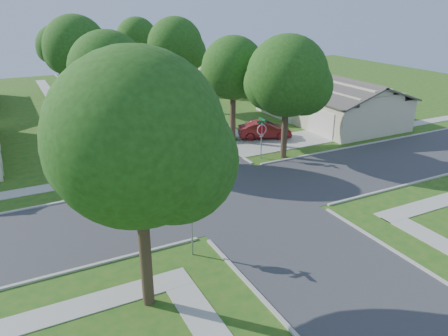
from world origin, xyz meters
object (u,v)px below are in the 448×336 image
object	(u,v)px
tree_w_far	(58,48)
car_curb_east	(134,86)
stop_sign_ne	(262,131)
stop_sign_sw	(191,214)
house_ne_near	(329,104)
tree_e_near	(234,71)
tree_e_mid	(176,48)
tree_sw_corner	(139,146)
house_ne_far	(237,75)
tree_e_far	(137,40)
tree_w_mid	(77,50)
car_driveway	(265,130)
tree_ne_corner	(288,80)
tree_w_near	(109,74)
car_curb_west	(71,84)

from	to	relation	value
tree_w_far	car_curb_east	xyz separation A→B (m)	(7.85, -2.31, -4.68)
stop_sign_ne	car_curb_east	world-z (taller)	stop_sign_ne
stop_sign_sw	house_ne_near	distance (m)	25.98
tree_e_near	tree_e_mid	size ratio (longest dim) A/B	0.90
tree_e_near	tree_sw_corner	xyz separation A→B (m)	(-12.19, -16.00, 0.62)
tree_e_near	house_ne_far	size ratio (longest dim) A/B	0.61
tree_e_far	tree_w_mid	world-z (taller)	tree_w_mid
house_ne_near	car_curb_east	bearing A→B (deg)	121.71
tree_e_near	tree_w_mid	size ratio (longest dim) A/B	0.87
tree_w_far	tree_sw_corner	world-z (taller)	tree_sw_corner
tree_e_near	car_driveway	xyz separation A→B (m)	(2.76, -0.31, -4.94)
stop_sign_ne	tree_e_mid	world-z (taller)	tree_e_mid
house_ne_near	car_curb_east	world-z (taller)	house_ne_near
tree_w_far	tree_e_mid	bearing A→B (deg)	-54.10
stop_sign_sw	car_driveway	distance (m)	18.18
tree_sw_corner	house_ne_far	bearing A→B (deg)	56.94
tree_w_mid	car_driveway	bearing A→B (deg)	-45.37
car_driveway	house_ne_far	bearing A→B (deg)	-1.07
tree_e_near	house_ne_near	bearing A→B (deg)	10.04
tree_w_mid	tree_ne_corner	xyz separation A→B (m)	(11.00, -16.80, -0.90)
house_ne_far	tree_w_mid	bearing A→B (deg)	-158.83
tree_w_near	car_curb_east	xyz separation A→B (m)	(7.84, 22.69, -5.29)
tree_e_near	car_curb_east	size ratio (longest dim) A/B	1.71
tree_w_mid	car_driveway	world-z (taller)	tree_w_mid
tree_w_near	car_curb_east	world-z (taller)	tree_w_near
stop_sign_ne	tree_ne_corner	world-z (taller)	tree_ne_corner
stop_sign_sw	tree_w_mid	size ratio (longest dim) A/B	0.31
tree_sw_corner	car_driveway	size ratio (longest dim) A/B	2.23
tree_e_near	car_curb_east	world-z (taller)	tree_e_near
house_ne_near	car_curb_east	xyz separation A→B (m)	(-12.79, 20.70, -0.69)
tree_e_mid	tree_w_far	world-z (taller)	tree_e_mid
tree_w_mid	tree_w_far	bearing A→B (deg)	90.05
tree_w_near	tree_ne_corner	xyz separation A→B (m)	(11.00, -4.80, -0.52)
stop_sign_sw	tree_ne_corner	bearing A→B (deg)	38.84
tree_e_near	tree_e_far	bearing A→B (deg)	90.00
tree_e_mid	stop_sign_sw	bearing A→B (deg)	-110.20
stop_sign_ne	house_ne_far	bearing A→B (deg)	65.07
stop_sign_sw	car_curb_east	size ratio (longest dim) A/B	0.61
car_curb_east	tree_ne_corner	bearing A→B (deg)	-81.80
stop_sign_sw	car_driveway	bearing A→B (deg)	47.66
tree_ne_corner	tree_w_far	bearing A→B (deg)	110.28
tree_w_mid	tree_e_far	bearing A→B (deg)	54.15
tree_w_mid	tree_w_far	size ratio (longest dim) A/B	1.19
tree_e_mid	house_ne_near	distance (m)	15.77
tree_e_near	car_curb_west	world-z (taller)	tree_e_near
tree_w_far	tree_ne_corner	world-z (taller)	tree_ne_corner
tree_w_mid	car_curb_west	distance (m)	17.74
car_driveway	car_curb_west	world-z (taller)	car_driveway
stop_sign_sw	house_ne_far	xyz separation A→B (m)	(20.69, 33.70, -0.51)
tree_e_near	tree_w_near	distance (m)	9.41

